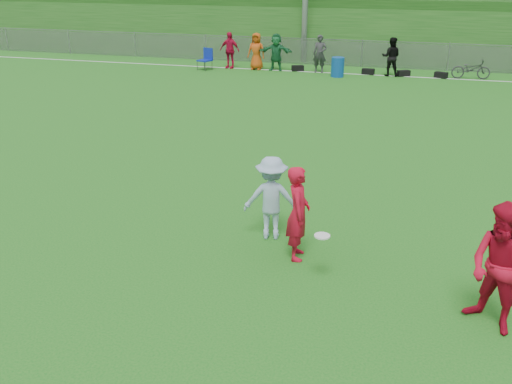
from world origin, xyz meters
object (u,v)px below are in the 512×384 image
(frisbee, at_px, (322,236))
(recycling_bin, at_px, (338,67))
(player_red_center, at_px, (501,269))
(player_blue, at_px, (271,198))
(player_red_left, at_px, (298,213))
(bicycle, at_px, (471,69))

(frisbee, relative_size, recycling_bin, 0.30)
(player_red_center, height_order, player_blue, player_red_center)
(player_red_left, relative_size, bicycle, 1.04)
(bicycle, bearing_deg, frisbee, 164.77)
(player_red_left, distance_m, player_blue, 0.89)
(bicycle, bearing_deg, player_blue, 160.29)
(frisbee, bearing_deg, recycling_bin, 96.83)
(player_red_left, relative_size, player_red_center, 0.89)
(player_red_center, height_order, bicycle, player_red_center)
(frisbee, bearing_deg, bicycle, 79.06)
(player_red_left, bearing_deg, player_blue, 35.47)
(player_red_center, relative_size, recycling_bin, 2.22)
(player_red_left, height_order, player_blue, player_red_left)
(player_red_center, xyz_separation_m, bicycle, (1.03, 19.14, -0.52))
(player_red_left, height_order, bicycle, player_red_left)
(player_blue, distance_m, recycling_bin, 16.19)
(player_blue, xyz_separation_m, recycling_bin, (-0.94, 16.15, -0.37))
(player_red_left, distance_m, frisbee, 0.90)
(player_blue, distance_m, frisbee, 1.79)
(player_red_center, xyz_separation_m, player_blue, (-3.72, 1.94, -0.15))
(player_red_left, xyz_separation_m, player_red_center, (3.09, -1.31, 0.11))
(player_red_center, distance_m, frisbee, 2.63)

